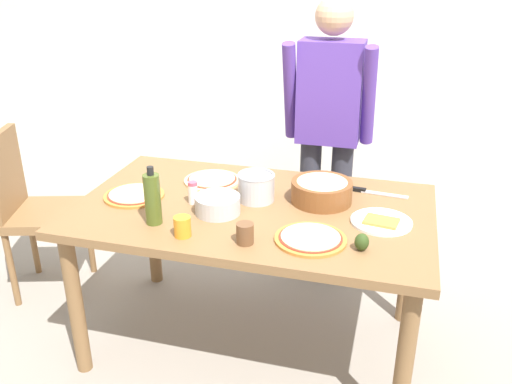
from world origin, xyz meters
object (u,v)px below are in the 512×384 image
Objects in this scene: chair_wooden_left at (31,204)px; popcorn_bowl at (322,189)px; pizza_cooked_on_tray at (134,195)px; olive_oil_bottle at (153,199)px; cup_orange at (182,227)px; avocado at (362,242)px; mixing_bowl_steel at (218,204)px; pizza_second_cooked at (311,238)px; pizza_raw_on_board at (212,180)px; chef_knife at (370,192)px; dining_table at (253,224)px; plate_with_slice at (381,222)px; person_cook at (328,125)px; cup_small_brown at (245,233)px; salt_shaker at (193,193)px; steel_pot at (256,187)px.

chair_wooden_left is 1.63m from popcorn_bowl.
pizza_cooked_on_tray is 0.32m from olive_oil_bottle.
cup_orange is 1.21× the size of avocado.
cup_orange reaches higher than mixing_bowl_steel.
pizza_second_cooked is 0.68m from olive_oil_bottle.
chair_wooden_left reaches higher than avocado.
avocado is at bearing -12.88° from chair_wooden_left.
avocado is at bearing -6.37° from pizza_second_cooked.
pizza_raw_on_board is 0.58m from popcorn_bowl.
mixing_bowl_steel is 0.69× the size of chef_knife.
pizza_raw_on_board is 1.10× the size of olive_oil_bottle.
popcorn_bowl is (1.61, -0.01, 0.28)m from chair_wooden_left.
pizza_raw_on_board and pizza_second_cooked have the same top height.
dining_table is 0.58m from pizza_cooked_on_tray.
plate_with_slice is 0.26m from avocado.
popcorn_bowl is at bearing 29.79° from mixing_bowl_steel.
person_cook is at bearing 95.10° from pizza_second_cooked.
mixing_bowl_steel is (0.44, -0.06, 0.03)m from pizza_cooked_on_tray.
pizza_cooked_on_tray is at bearing 167.16° from pizza_second_cooked.
mixing_bowl_steel reaches higher than pizza_cooked_on_tray.
person_cook is 1.08m from avocado.
pizza_cooked_on_tray is at bearing 155.42° from cup_small_brown.
salt_shaker reaches higher than pizza_cooked_on_tray.
chair_wooden_left reaches higher than plate_with_slice.
chair_wooden_left is at bearing 166.32° from pizza_second_cooked.
popcorn_bowl is 0.59m from salt_shaker.
cup_small_brown is 0.45m from salt_shaker.
person_cook reaches higher than pizza_second_cooked.
steel_pot is (-0.01, 0.07, 0.16)m from dining_table.
plate_with_slice is at bearing -5.01° from chair_wooden_left.
pizza_raw_on_board is 1.62× the size of steel_pot.
chair_wooden_left is 1.35m from steel_pot.
salt_shaker reaches higher than pizza_second_cooked.
steel_pot is 2.48× the size of avocado.
popcorn_bowl is 1.09× the size of olive_oil_bottle.
mixing_bowl_steel is at bearing -150.21° from popcorn_bowl.
chair_wooden_left is 0.81m from pizza_cooked_on_tray.
cup_small_brown reaches higher than pizza_raw_on_board.
pizza_raw_on_board is 0.88m from plate_with_slice.
pizza_second_cooked is 1.04× the size of popcorn_bowl.
steel_pot is at bearing -3.26° from chair_wooden_left.
dining_table is at bearing 37.00° from olive_oil_bottle.
chair_wooden_left reaches higher than pizza_cooked_on_tray.
person_cook is 5.77× the size of pizza_raw_on_board.
cup_small_brown is at bearing 2.52° from cup_orange.
salt_shaker is (-0.49, -0.80, -0.13)m from person_cook.
pizza_raw_on_board is 1.00× the size of pizza_cooked_on_tray.
cup_orange is 0.71m from avocado.
avocado reaches higher than dining_table.
dining_table is at bearing 38.53° from mixing_bowl_steel.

